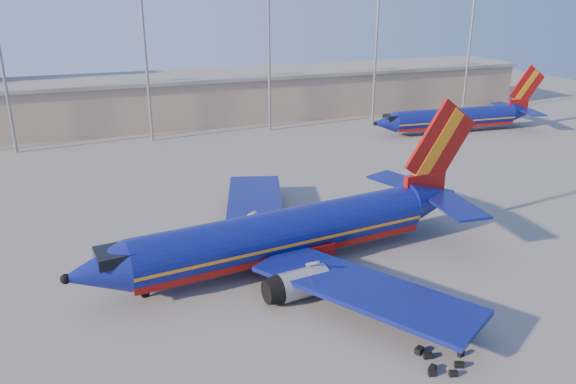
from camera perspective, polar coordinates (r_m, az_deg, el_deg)
ground at (r=51.90m, az=-1.08°, el=-6.32°), size 220.00×220.00×0.00m
terminal_building at (r=106.69m, az=-6.57°, el=9.71°), size 122.00×16.00×8.50m
light_mast_row at (r=92.38m, az=-8.10°, el=16.37°), size 101.60×1.60×28.65m
aircraft_main at (r=49.27m, az=0.53°, el=-4.16°), size 39.21×37.52×13.30m
aircraft_second at (r=100.14m, az=16.90°, el=7.25°), size 32.00×12.44×10.83m
luggage_pile at (r=39.20m, az=15.01°, el=-16.31°), size 3.50×3.34×0.43m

